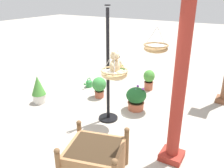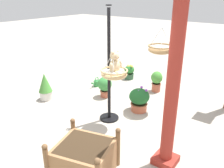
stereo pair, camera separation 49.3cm
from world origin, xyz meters
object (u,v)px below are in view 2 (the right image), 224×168
object	(u,v)px
teddy_bear	(115,64)
potted_plant_bushy_green	(45,87)
potted_plant_small_succulent	(129,72)
potted_plant_conical_shrub	(139,99)
potted_plant_broad_leaf	(157,81)
display_pole_central	(109,87)
potted_plant_trailing_ivy	(105,86)
greenhouse_pillar_far_back	(173,83)
wooden_planter_box	(84,159)
watering_can	(97,83)
hanging_basket_left_high	(160,49)
hanging_basket_with_teddy	(114,73)

from	to	relation	value
teddy_bear	potted_plant_bushy_green	size ratio (longest dim) A/B	0.65
potted_plant_small_succulent	potted_plant_conical_shrub	size ratio (longest dim) A/B	0.85
potted_plant_broad_leaf	display_pole_central	bearing A→B (deg)	-3.09
potted_plant_bushy_green	potted_plant_trailing_ivy	bearing A→B (deg)	133.41
potted_plant_small_succulent	greenhouse_pillar_far_back	bearing A→B (deg)	41.77
wooden_planter_box	potted_plant_bushy_green	size ratio (longest dim) A/B	1.48
teddy_bear	greenhouse_pillar_far_back	world-z (taller)	greenhouse_pillar_far_back
wooden_planter_box	potted_plant_trailing_ivy	distance (m)	3.02
teddy_bear	potted_plant_bushy_green	xyz separation A→B (m)	(0.06, -2.30, -1.03)
greenhouse_pillar_far_back	watering_can	world-z (taller)	greenhouse_pillar_far_back
teddy_bear	potted_plant_broad_leaf	distance (m)	2.51
hanging_basket_left_high	potted_plant_conical_shrub	xyz separation A→B (m)	(0.36, -0.29, -1.22)
hanging_basket_left_high	potted_plant_conical_shrub	distance (m)	1.31
display_pole_central	potted_plant_bushy_green	bearing A→B (deg)	-83.99
potted_plant_trailing_ivy	potted_plant_broad_leaf	distance (m)	1.56
hanging_basket_left_high	potted_plant_bushy_green	size ratio (longest dim) A/B	0.81
teddy_bear	potted_plant_trailing_ivy	world-z (taller)	teddy_bear
greenhouse_pillar_far_back	potted_plant_broad_leaf	world-z (taller)	greenhouse_pillar_far_back
potted_plant_conical_shrub	display_pole_central	bearing A→B (deg)	-24.36
potted_plant_small_succulent	potted_plant_conical_shrub	distance (m)	2.30
hanging_basket_with_teddy	potted_plant_small_succulent	xyz separation A→B (m)	(-2.69, -1.36, -0.96)
teddy_bear	watering_can	world-z (taller)	teddy_bear
wooden_planter_box	potted_plant_bushy_green	bearing A→B (deg)	-117.10
display_pole_central	potted_plant_broad_leaf	world-z (taller)	display_pole_central
potted_plant_bushy_green	watering_can	size ratio (longest dim) A/B	2.14
teddy_bear	potted_plant_conical_shrub	distance (m)	1.43
watering_can	display_pole_central	bearing A→B (deg)	48.82
hanging_basket_left_high	potted_plant_conical_shrub	size ratio (longest dim) A/B	1.01
potted_plant_small_succulent	potted_plant_conical_shrub	world-z (taller)	potted_plant_conical_shrub
potted_plant_bushy_green	potted_plant_small_succulent	size ratio (longest dim) A/B	1.45
watering_can	potted_plant_small_succulent	bearing A→B (deg)	159.09
potted_plant_small_succulent	potted_plant_trailing_ivy	bearing A→B (deg)	8.99
potted_plant_bushy_green	display_pole_central	bearing A→B (deg)	96.01
potted_plant_broad_leaf	watering_can	world-z (taller)	potted_plant_broad_leaf
potted_plant_conical_shrub	watering_can	size ratio (longest dim) A/B	1.72
wooden_planter_box	potted_plant_broad_leaf	xyz separation A→B (m)	(-3.76, -0.67, 0.04)
display_pole_central	potted_plant_trailing_ivy	world-z (taller)	display_pole_central
hanging_basket_left_high	display_pole_central	bearing A→B (deg)	-29.67
hanging_basket_with_teddy	wooden_planter_box	bearing A→B (deg)	19.48
hanging_basket_with_teddy	teddy_bear	size ratio (longest dim) A/B	1.21
hanging_basket_with_teddy	watering_can	xyz separation A→B (m)	(-1.51, -1.81, -1.10)
greenhouse_pillar_far_back	potted_plant_trailing_ivy	size ratio (longest dim) A/B	5.24
potted_plant_conical_shrub	potted_plant_broad_leaf	world-z (taller)	potted_plant_broad_leaf
hanging_basket_left_high	hanging_basket_with_teddy	bearing A→B (deg)	-16.94
wooden_planter_box	potted_plant_small_succulent	size ratio (longest dim) A/B	2.15
potted_plant_conical_shrub	hanging_basket_left_high	bearing A→B (deg)	140.73
hanging_basket_left_high	potted_plant_trailing_ivy	world-z (taller)	hanging_basket_left_high
greenhouse_pillar_far_back	potted_plant_broad_leaf	size ratio (longest dim) A/B	4.98
hanging_basket_left_high	potted_plant_small_succulent	bearing A→B (deg)	-129.14
wooden_planter_box	watering_can	size ratio (longest dim) A/B	3.17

